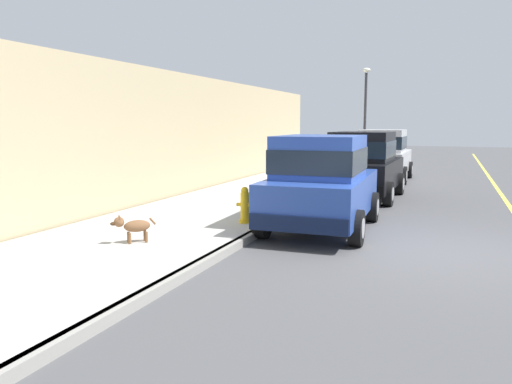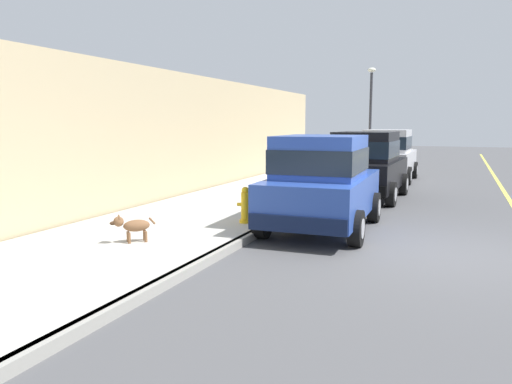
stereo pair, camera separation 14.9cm
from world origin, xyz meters
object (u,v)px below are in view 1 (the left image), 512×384
object	(u,v)px
car_blue_hatchback	(321,182)
fire_hydrant	(245,206)
car_black_hatchback	(363,164)
dog_brown	(133,226)
car_silver_hatchback	(383,154)
street_lamp	(365,105)

from	to	relation	value
car_blue_hatchback	fire_hydrant	xyz separation A→B (m)	(-1.43, -0.49, -0.50)
car_black_hatchback	dog_brown	distance (m)	7.69
car_blue_hatchback	car_silver_hatchback	size ratio (longest dim) A/B	1.01
car_silver_hatchback	street_lamp	distance (m)	4.74
car_blue_hatchback	fire_hydrant	world-z (taller)	car_blue_hatchback
car_black_hatchback	car_silver_hatchback	distance (m)	4.77
dog_brown	street_lamp	distance (m)	16.34
dog_brown	street_lamp	xyz separation A→B (m)	(1.18, 16.11, 2.48)
car_blue_hatchback	street_lamp	world-z (taller)	street_lamp
fire_hydrant	car_black_hatchback	bearing A→B (deg)	73.17
car_silver_hatchback	dog_brown	world-z (taller)	car_silver_hatchback
car_silver_hatchback	dog_brown	size ratio (longest dim) A/B	6.66
car_silver_hatchback	fire_hydrant	distance (m)	9.89
dog_brown	fire_hydrant	world-z (taller)	fire_hydrant
car_silver_hatchback	dog_brown	distance (m)	12.27
car_silver_hatchback	fire_hydrant	size ratio (longest dim) A/B	5.26
car_black_hatchback	dog_brown	bearing A→B (deg)	-109.72
dog_brown	car_black_hatchback	bearing A→B (deg)	70.28
car_black_hatchback	car_silver_hatchback	size ratio (longest dim) A/B	1.01
car_silver_hatchback	dog_brown	xyz separation A→B (m)	(-2.52, -12.00, -0.55)
car_black_hatchback	fire_hydrant	world-z (taller)	car_black_hatchback
car_blue_hatchback	dog_brown	distance (m)	3.74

